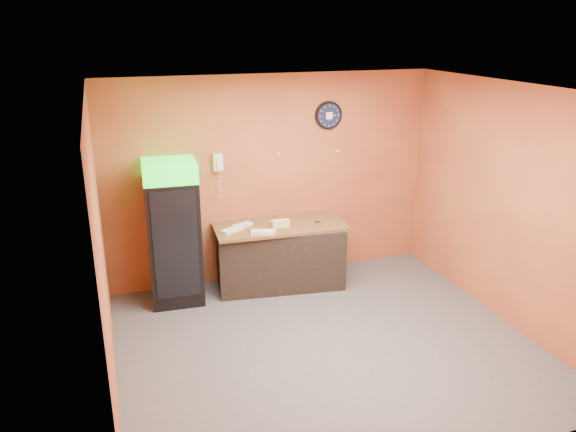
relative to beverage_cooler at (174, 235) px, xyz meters
name	(u,v)px	position (x,y,z in m)	size (l,w,h in m)	color
floor	(326,344)	(1.40, -1.61, -0.90)	(4.50, 4.50, 0.00)	#47474C
back_wall	(272,179)	(1.40, 0.39, 0.50)	(4.50, 0.02, 2.80)	#B66533
left_wall	(102,254)	(-0.85, -1.61, 0.50)	(0.02, 4.00, 2.80)	#B66533
right_wall	(508,206)	(3.65, -1.61, 0.50)	(0.02, 4.00, 2.80)	#B66533
ceiling	(332,90)	(1.40, -1.61, 1.90)	(4.50, 4.00, 0.02)	white
beverage_cooler	(174,235)	(0.00, 0.00, 0.00)	(0.68, 0.69, 1.83)	black
prep_counter	(280,256)	(1.39, 0.02, -0.48)	(1.67, 0.74, 0.83)	black
wall_clock	(328,115)	(2.20, 0.36, 1.33)	(0.38, 0.06, 0.38)	black
wall_phone	(218,162)	(0.66, 0.34, 0.81)	(0.12, 0.11, 0.22)	white
butcher_paper	(279,226)	(1.39, 0.02, -0.04)	(1.73, 0.79, 0.04)	brown
sub_roll_stack	(281,223)	(1.37, -0.07, 0.03)	(0.23, 0.08, 0.10)	beige
wrapped_sandwich_left	(232,230)	(0.73, -0.05, 0.00)	(0.30, 0.12, 0.04)	silver
wrapped_sandwich_mid	(263,232)	(1.08, -0.25, 0.00)	(0.31, 0.12, 0.04)	silver
wrapped_sandwich_right	(243,225)	(0.90, 0.09, 0.00)	(0.27, 0.11, 0.04)	silver
kitchen_tool	(282,218)	(1.46, 0.14, 0.01)	(0.07, 0.07, 0.07)	silver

